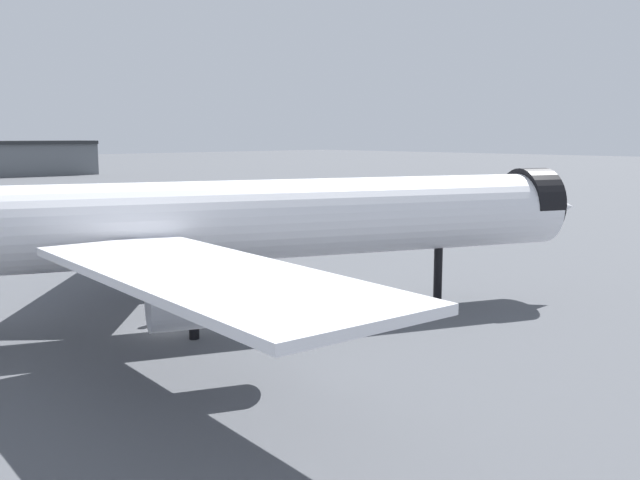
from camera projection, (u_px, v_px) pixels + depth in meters
name	position (u px, v px, depth m)	size (l,w,h in m)	color
ground	(170.00, 330.00, 52.71)	(900.00, 900.00, 0.00)	#4C4F54
airliner_near_gate	(216.00, 223.00, 53.20)	(62.50, 56.03, 17.76)	white
baggage_cart_trailing	(226.00, 237.00, 93.41)	(2.80, 2.57, 1.82)	black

